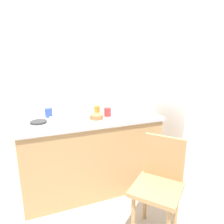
{
  "coord_description": "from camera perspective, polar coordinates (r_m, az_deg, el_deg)",
  "views": [
    {
      "loc": [
        -1.02,
        -1.58,
        1.58
      ],
      "look_at": [
        -0.15,
        0.6,
        0.95
      ],
      "focal_mm": 34.04,
      "sensor_mm": 36.0,
      "label": 1
    }
  ],
  "objects": [
    {
      "name": "ground_plane",
      "position": [
        2.45,
        9.41,
        -25.31
      ],
      "size": [
        8.0,
        8.0,
        0.0
      ],
      "primitive_type": "plane",
      "color": "#BCB2A3"
    },
    {
      "name": "back_wall",
      "position": [
        2.78,
        -0.11,
        10.22
      ],
      "size": [
        4.8,
        0.1,
        2.7
      ],
      "primitive_type": "cube",
      "color": "white",
      "rests_on": "ground_plane"
    },
    {
      "name": "cabinet_base",
      "position": [
        2.58,
        -5.69,
        -11.5
      ],
      "size": [
        1.54,
        0.6,
        0.86
      ],
      "primitive_type": "cube",
      "color": "tan",
      "rests_on": "ground_plane"
    },
    {
      "name": "countertop",
      "position": [
        2.42,
        -5.96,
        -1.88
      ],
      "size": [
        1.58,
        0.64,
        0.04
      ],
      "primitive_type": "cube",
      "color": "#B7B7BC",
      "rests_on": "cabinet_base"
    },
    {
      "name": "faucet",
      "position": [
        2.6,
        -8.17,
        3.06
      ],
      "size": [
        0.02,
        0.02,
        0.29
      ],
      "primitive_type": "cylinder",
      "color": "#B7B7BC",
      "rests_on": "countertop"
    },
    {
      "name": "refrigerator",
      "position": [
        3.14,
        19.15,
        -4.72
      ],
      "size": [
        0.62,
        0.64,
        1.13
      ],
      "primitive_type": "cube",
      "color": "white",
      "rests_on": "ground_plane"
    },
    {
      "name": "chair",
      "position": [
        2.01,
        12.53,
        -18.0
      ],
      "size": [
        0.56,
        0.56,
        0.89
      ],
      "rotation": [
        0.0,
        0.0,
        -0.88
      ],
      "color": "tan",
      "rests_on": "ground_plane"
    },
    {
      "name": "dish_tray",
      "position": [
        2.26,
        -12.66,
        -2.19
      ],
      "size": [
        0.28,
        0.2,
        0.05
      ],
      "primitive_type": "cube",
      "color": "white",
      "rests_on": "countertop"
    },
    {
      "name": "terracotta_bowl",
      "position": [
        2.34,
        -4.2,
        -1.28
      ],
      "size": [
        0.15,
        0.15,
        0.05
      ],
      "primitive_type": "cylinder",
      "color": "#C67042",
      "rests_on": "countertop"
    },
    {
      "name": "hotplate",
      "position": [
        2.33,
        -19.13,
        -2.55
      ],
      "size": [
        0.17,
        0.17,
        0.02
      ],
      "primitive_type": "cylinder",
      "color": "#2D2D2D",
      "rests_on": "countertop"
    },
    {
      "name": "cup_orange",
      "position": [
        2.51,
        -4.05,
        0.51
      ],
      "size": [
        0.07,
        0.07,
        0.11
      ],
      "primitive_type": "cylinder",
      "color": "orange",
      "rests_on": "countertop"
    },
    {
      "name": "cup_red",
      "position": [
        2.43,
        -1.19,
        0.01
      ],
      "size": [
        0.08,
        0.08,
        0.1
      ],
      "primitive_type": "cylinder",
      "color": "red",
      "rests_on": "countertop"
    },
    {
      "name": "cup_white",
      "position": [
        2.65,
        8.55,
        1.01
      ],
      "size": [
        0.08,
        0.08,
        0.09
      ],
      "primitive_type": "cylinder",
      "color": "white",
      "rests_on": "countertop"
    },
    {
      "name": "cup_blue",
      "position": [
        2.49,
        -16.64,
        -0.17
      ],
      "size": [
        0.08,
        0.08,
        0.11
      ],
      "primitive_type": "cylinder",
      "color": "blue",
      "rests_on": "countertop"
    }
  ]
}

